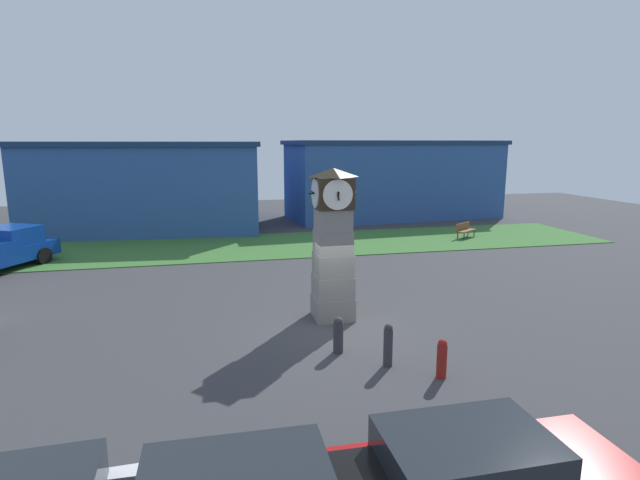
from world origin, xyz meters
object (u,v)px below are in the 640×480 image
object	(u,v)px
bollard_far_row	(338,335)
bench	(465,229)
bollard_near_tower	(442,358)
car_by_building	(480,476)
clock_tower	(333,246)
bollard_mid_row	(388,345)

from	to	relation	value
bollard_far_row	bench	world-z (taller)	bollard_far_row
bollard_near_tower	car_by_building	xyz separation A→B (m)	(-1.57, -4.42, 0.25)
clock_tower	bollard_near_tower	distance (m)	5.30
bollard_mid_row	car_by_building	world-z (taller)	car_by_building
clock_tower	bench	world-z (taller)	clock_tower
clock_tower	bollard_far_row	bearing A→B (deg)	-100.84
bollard_near_tower	bench	bearing A→B (deg)	59.84
bollard_near_tower	bollard_far_row	world-z (taller)	bollard_far_row
clock_tower	car_by_building	bearing A→B (deg)	-90.16
bollard_mid_row	bollard_far_row	distance (m)	1.49
bollard_far_row	car_by_building	distance (m)	6.43
bollard_mid_row	bench	xyz separation A→B (m)	(10.55, 15.46, -0.05)
bollard_mid_row	bench	world-z (taller)	bollard_mid_row
clock_tower	bollard_far_row	distance (m)	3.34
clock_tower	bench	bearing A→B (deg)	46.51
bollard_mid_row	bench	size ratio (longest dim) A/B	0.70
bollard_mid_row	bollard_far_row	bearing A→B (deg)	133.11
bollard_mid_row	bollard_far_row	xyz separation A→B (m)	(-1.02, 1.09, -0.07)
bollard_near_tower	bollard_mid_row	world-z (taller)	bollard_mid_row
bollard_far_row	car_by_building	bearing A→B (deg)	-85.57
clock_tower	bollard_far_row	size ratio (longest dim) A/B	4.82
clock_tower	bollard_near_tower	xyz separation A→B (m)	(1.54, -4.71, -1.87)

